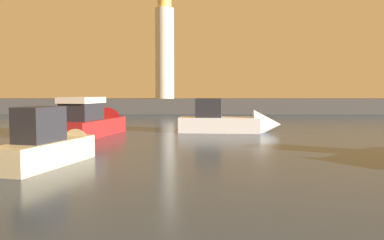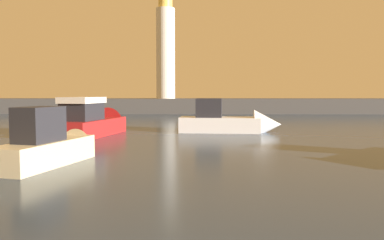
% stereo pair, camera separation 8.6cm
% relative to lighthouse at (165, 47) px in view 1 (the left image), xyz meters
% --- Properties ---
extents(ground_plane, '(220.00, 220.00, 0.00)m').
position_rel_lighthouse_xyz_m(ground_plane, '(4.34, -28.19, -9.80)').
color(ground_plane, '#2D3D51').
extents(breakwater, '(89.15, 6.03, 2.19)m').
position_rel_lighthouse_xyz_m(breakwater, '(4.34, 0.00, -8.71)').
color(breakwater, '#423F3D').
rests_on(breakwater, ground_plane).
extents(lighthouse, '(2.75, 2.75, 16.07)m').
position_rel_lighthouse_xyz_m(lighthouse, '(0.00, 0.00, 0.00)').
color(lighthouse, silver).
rests_on(lighthouse, breakwater).
extents(motorboat_1, '(4.29, 9.23, 3.36)m').
position_rel_lighthouse_xyz_m(motorboat_1, '(-2.68, -29.51, -8.91)').
color(motorboat_1, '#B21E1E').
rests_on(motorboat_1, ground_plane).
extents(motorboat_2, '(3.11, 6.53, 2.68)m').
position_rel_lighthouse_xyz_m(motorboat_2, '(-1.42, -41.66, -8.99)').
color(motorboat_2, beige).
rests_on(motorboat_2, ground_plane).
extents(motorboat_4, '(7.93, 2.91, 3.08)m').
position_rel_lighthouse_xyz_m(motorboat_4, '(7.51, -28.21, -8.99)').
color(motorboat_4, white).
rests_on(motorboat_4, ground_plane).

